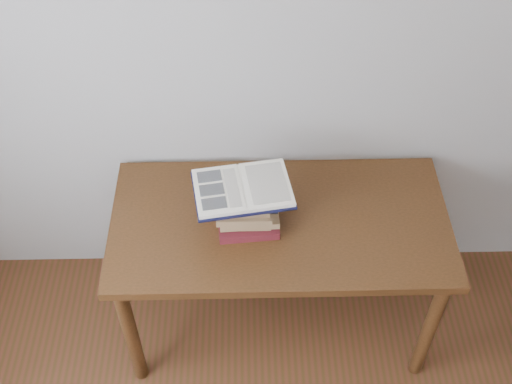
{
  "coord_description": "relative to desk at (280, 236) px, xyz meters",
  "views": [
    {
      "loc": [
        -0.21,
        -0.26,
        2.69
      ],
      "look_at": [
        -0.18,
        1.28,
        1.01
      ],
      "focal_mm": 45.0,
      "sensor_mm": 36.0,
      "label": 1
    }
  ],
  "objects": [
    {
      "name": "open_book",
      "position": [
        -0.15,
        -0.01,
        0.3
      ],
      "size": [
        0.4,
        0.31,
        0.03
      ],
      "rotation": [
        0.0,
        0.0,
        0.16
      ],
      "color": "black",
      "rests_on": "book_stack"
    },
    {
      "name": "desk",
      "position": [
        0.0,
        0.0,
        0.0
      ],
      "size": [
        1.36,
        0.68,
        0.73
      ],
      "color": "#4F2B13",
      "rests_on": "ground"
    },
    {
      "name": "book_stack",
      "position": [
        -0.14,
        -0.02,
        0.19
      ],
      "size": [
        0.26,
        0.21,
        0.19
      ],
      "color": "maroon",
      "rests_on": "desk"
    }
  ]
}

